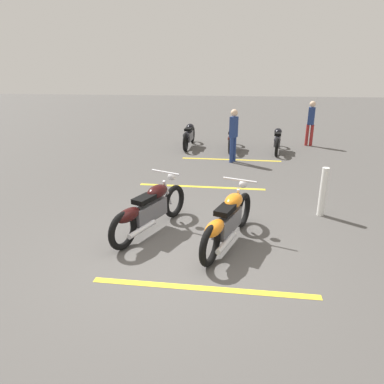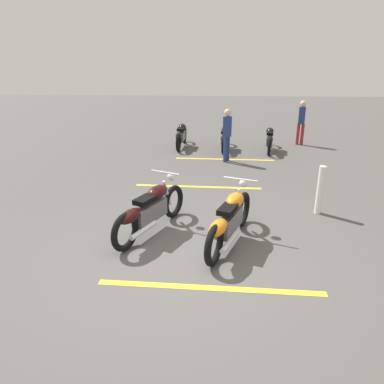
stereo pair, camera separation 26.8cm
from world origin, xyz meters
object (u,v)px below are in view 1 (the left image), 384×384
(motorcycle_dark_foreground, at_px, (149,209))
(motorcycle_row_center, at_px, (189,135))
(motorcycle_bright_foreground, at_px, (227,220))
(bystander_secondary, at_px, (233,133))
(motorcycle_row_left, at_px, (232,138))
(bystander_near_row, at_px, (311,121))
(bollard_post, at_px, (323,192))
(motorcycle_row_far_left, at_px, (277,140))

(motorcycle_dark_foreground, height_order, motorcycle_row_center, motorcycle_dark_foreground)
(motorcycle_bright_foreground, bearing_deg, bystander_secondary, 19.30)
(motorcycle_row_left, distance_m, motorcycle_row_center, 1.61)
(motorcycle_bright_foreground, relative_size, motorcycle_row_left, 1.02)
(motorcycle_bright_foreground, relative_size, motorcycle_dark_foreground, 1.03)
(bystander_secondary, bearing_deg, motorcycle_row_center, -18.47)
(motorcycle_row_left, bearing_deg, bystander_near_row, -66.30)
(bystander_near_row, relative_size, bollard_post, 1.63)
(motorcycle_dark_foreground, height_order, bystander_secondary, bystander_secondary)
(motorcycle_row_far_left, distance_m, bystander_near_row, 1.82)
(motorcycle_row_far_left, relative_size, bollard_post, 2.06)
(bollard_post, bearing_deg, motorcycle_dark_foreground, 109.42)
(bystander_near_row, bearing_deg, bystander_secondary, 147.60)
(motorcycle_bright_foreground, height_order, motorcycle_row_left, motorcycle_bright_foreground)
(motorcycle_row_far_left, bearing_deg, motorcycle_bright_foreground, 174.60)
(motorcycle_dark_foreground, xyz_separation_m, bystander_secondary, (5.21, -1.50, 0.46))
(motorcycle_dark_foreground, xyz_separation_m, bystander_near_row, (7.91, -4.36, 0.46))
(motorcycle_row_center, distance_m, bystander_secondary, 2.56)
(motorcycle_row_far_left, bearing_deg, motorcycle_row_left, 93.39)
(motorcycle_row_center, xyz_separation_m, bystander_near_row, (0.78, -4.49, 0.47))
(bollard_post, bearing_deg, motorcycle_row_far_left, 2.93)
(motorcycle_bright_foreground, xyz_separation_m, bystander_near_row, (8.24, -2.93, 0.46))
(bystander_near_row, bearing_deg, motorcycle_dark_foreground, 165.38)
(motorcycle_bright_foreground, height_order, bollard_post, motorcycle_bright_foreground)
(motorcycle_row_left, xyz_separation_m, bystander_secondary, (-1.65, -0.04, 0.49))
(motorcycle_bright_foreground, distance_m, motorcycle_dark_foreground, 1.47)
(motorcycle_row_left, distance_m, bollard_post, 5.99)
(motorcycle_dark_foreground, height_order, bollard_post, motorcycle_dark_foreground)
(motorcycle_row_far_left, xyz_separation_m, bystander_secondary, (-1.54, 1.55, 0.49))
(bystander_secondary, bearing_deg, bollard_post, 145.61)
(motorcycle_row_far_left, distance_m, bystander_secondary, 2.24)
(bystander_secondary, relative_size, bollard_post, 1.62)
(motorcycle_row_left, bearing_deg, bollard_post, -157.91)
(motorcycle_row_left, height_order, motorcycle_row_center, motorcycle_row_center)
(motorcycle_row_left, height_order, bystander_near_row, bystander_near_row)
(motorcycle_dark_foreground, bearing_deg, motorcycle_row_left, 12.13)
(motorcycle_bright_foreground, distance_m, bystander_near_row, 8.76)
(motorcycle_row_left, bearing_deg, bystander_secondary, -174.70)
(motorcycle_row_center, relative_size, bollard_post, 2.17)
(motorcycle_dark_foreground, relative_size, motorcycle_row_left, 0.99)
(bystander_secondary, height_order, bollard_post, bystander_secondary)
(motorcycle_dark_foreground, distance_m, bollard_post, 3.53)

